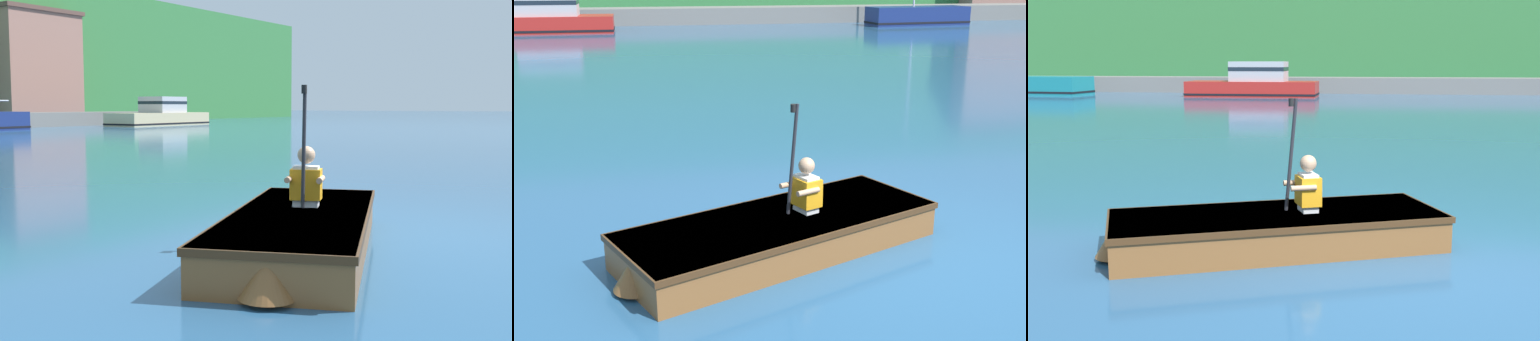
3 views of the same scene
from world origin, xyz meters
The scene contains 6 objects.
ground_plane centered at (0.00, 0.00, 0.00)m, with size 300.00×300.00×0.00m, color #28567F.
marina_dock centered at (0.00, 32.14, 0.45)m, with size 55.73×2.40×0.90m.
moored_boat_dock_west_inner centered at (12.72, 28.46, 0.49)m, with size 5.80×2.31×6.49m.
moored_boat_dock_center_far centered at (-6.99, 27.63, 0.67)m, with size 6.88×2.30×1.82m.
rowboat_foreground centered at (-1.48, 0.41, 0.21)m, with size 3.55×2.40×0.37m.
person_paddler centered at (-1.14, 0.55, 0.63)m, with size 0.42×0.43×1.15m.
Camera 2 is at (-2.79, -5.51, 2.74)m, focal length 45.00 mm.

